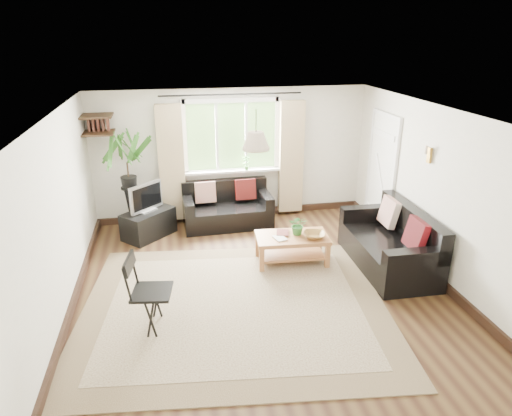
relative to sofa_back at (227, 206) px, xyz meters
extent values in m
plane|color=black|center=(0.16, -2.30, -0.37)|extent=(5.50, 5.50, 0.00)
plane|color=white|center=(0.16, -2.30, 2.03)|extent=(5.50, 5.50, 0.00)
cube|color=silver|center=(0.16, 0.45, 0.83)|extent=(5.00, 0.02, 2.40)
cube|color=silver|center=(0.16, -5.05, 0.83)|extent=(5.00, 0.02, 2.40)
cube|color=silver|center=(-2.34, -2.30, 0.83)|extent=(0.02, 5.50, 2.40)
cube|color=silver|center=(2.66, -2.30, 0.83)|extent=(0.02, 5.50, 2.40)
cube|color=#BDB492|center=(-0.27, -2.67, -0.36)|extent=(4.24, 3.75, 0.02)
cube|color=silver|center=(2.63, -0.60, 0.63)|extent=(0.06, 0.96, 2.06)
imported|color=#2B6629|center=(0.87, -1.57, 0.23)|extent=(0.34, 0.32, 0.31)
imported|color=olive|center=(1.08, -1.74, 0.11)|extent=(0.39, 0.39, 0.08)
imported|color=white|center=(0.49, -1.69, 0.08)|extent=(0.21, 0.25, 0.02)
imported|color=#582723|center=(0.56, -1.48, 0.09)|extent=(0.24, 0.28, 0.02)
cube|color=black|center=(-1.40, -0.22, -0.14)|extent=(0.97, 0.95, 0.47)
imported|color=#2D6023|center=(0.41, 0.33, 0.69)|extent=(0.14, 0.10, 0.27)
camera|label=1|loc=(-0.95, -7.64, 2.97)|focal=32.00mm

